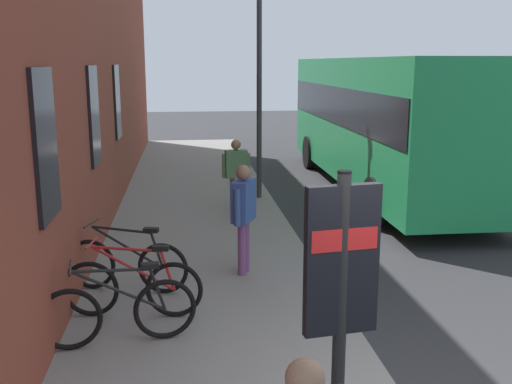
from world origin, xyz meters
TOP-DOWN VIEW (x-y plane):
  - ground at (6.00, -1.00)m, footprint 60.00×60.00m
  - sidewalk_pavement at (8.00, 1.75)m, footprint 24.00×3.50m
  - bicycle_mid_rack at (1.96, 2.81)m, footprint 0.48×1.76m
  - bicycle_by_door at (2.70, 2.71)m, footprint 0.48×1.76m
  - bicycle_beside_lamp at (3.57, 2.86)m, footprint 0.64×1.72m
  - transit_info_sign at (-0.48, 0.94)m, footprint 0.16×0.56m
  - city_bus at (10.20, -3.00)m, footprint 10.53×2.74m
  - pedestrian_crossing_street at (4.10, 1.18)m, footprint 0.58×0.42m
  - pedestrian_by_facade at (7.76, 0.97)m, footprint 0.27×0.60m
  - street_lamp at (9.19, 0.30)m, footprint 0.28×0.28m

SIDE VIEW (x-z plane):
  - ground at x=6.00m, z-range 0.00..0.00m
  - sidewalk_pavement at x=8.00m, z-range 0.00..0.12m
  - bicycle_mid_rack at x=1.96m, z-range 0.02..1.00m
  - bicycle_by_door at x=2.70m, z-range 0.02..1.00m
  - bicycle_beside_lamp at x=3.57m, z-range 0.02..1.00m
  - pedestrian_by_facade at x=7.76m, z-range 0.29..1.86m
  - pedestrian_crossing_street at x=4.10m, z-range 0.30..1.96m
  - transit_info_sign at x=-0.48m, z-range 0.52..2.92m
  - city_bus at x=10.20m, z-range 0.24..3.59m
  - street_lamp at x=9.19m, z-range 0.61..6.32m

